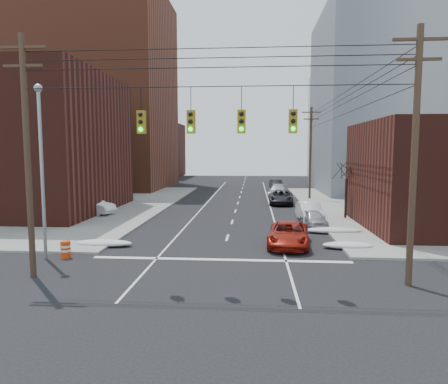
% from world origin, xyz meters
% --- Properties ---
extents(ground, '(160.00, 160.00, 0.00)m').
position_xyz_m(ground, '(0.00, 0.00, 0.00)').
color(ground, black).
rests_on(ground, ground).
extents(building_brick_tall, '(24.00, 20.00, 30.00)m').
position_xyz_m(building_brick_tall, '(-24.00, 48.00, 15.00)').
color(building_brick_tall, brown).
rests_on(building_brick_tall, ground).
extents(building_brick_near, '(20.00, 16.00, 13.00)m').
position_xyz_m(building_brick_near, '(-22.00, 22.00, 6.50)').
color(building_brick_near, '#471B15').
rests_on(building_brick_near, ground).
extents(building_brick_far, '(22.00, 18.00, 12.00)m').
position_xyz_m(building_brick_far, '(-26.00, 74.00, 6.00)').
color(building_brick_far, '#471B15').
rests_on(building_brick_far, ground).
extents(building_office, '(22.00, 20.00, 25.00)m').
position_xyz_m(building_office, '(22.00, 44.00, 12.50)').
color(building_office, gray).
rests_on(building_office, ground).
extents(building_glass, '(20.00, 18.00, 22.00)m').
position_xyz_m(building_glass, '(24.00, 70.00, 11.00)').
color(building_glass, gray).
rests_on(building_glass, ground).
extents(utility_pole_left, '(2.20, 0.28, 11.00)m').
position_xyz_m(utility_pole_left, '(-8.50, 3.00, 5.78)').
color(utility_pole_left, '#473323').
rests_on(utility_pole_left, ground).
extents(utility_pole_right, '(2.20, 0.28, 11.00)m').
position_xyz_m(utility_pole_right, '(8.50, 3.00, 5.78)').
color(utility_pole_right, '#473323').
rests_on(utility_pole_right, ground).
extents(utility_pole_far, '(2.20, 0.28, 11.00)m').
position_xyz_m(utility_pole_far, '(8.50, 34.00, 5.78)').
color(utility_pole_far, '#473323').
rests_on(utility_pole_far, ground).
extents(traffic_signals, '(17.00, 0.42, 2.02)m').
position_xyz_m(traffic_signals, '(0.10, 2.97, 7.17)').
color(traffic_signals, black).
rests_on(traffic_signals, ground).
extents(street_light, '(0.44, 0.44, 9.32)m').
position_xyz_m(street_light, '(-9.50, 6.00, 5.54)').
color(street_light, gray).
rests_on(street_light, ground).
extents(bare_tree, '(2.09, 2.20, 4.93)m').
position_xyz_m(bare_tree, '(9.59, 20.00, 2.32)').
color(bare_tree, black).
rests_on(bare_tree, ground).
extents(snow_nw, '(3.50, 1.08, 0.42)m').
position_xyz_m(snow_nw, '(-7.40, 9.00, 0.21)').
color(snow_nw, silver).
rests_on(snow_nw, ground).
extents(snow_ne, '(3.00, 1.08, 0.42)m').
position_xyz_m(snow_ne, '(7.40, 9.50, 0.21)').
color(snow_ne, silver).
rests_on(snow_ne, ground).
extents(snow_east_far, '(4.00, 1.08, 0.42)m').
position_xyz_m(snow_east_far, '(7.40, 14.00, 0.21)').
color(snow_east_far, silver).
rests_on(snow_east_far, ground).
extents(red_pickup, '(2.96, 5.46, 1.45)m').
position_xyz_m(red_pickup, '(3.92, 9.97, 0.73)').
color(red_pickup, maroon).
rests_on(red_pickup, ground).
extents(parked_car_a, '(1.97, 3.93, 1.28)m').
position_xyz_m(parked_car_a, '(6.40, 16.43, 0.64)').
color(parked_car_a, '#B5B5BA').
rests_on(parked_car_a, ground).
extents(parked_car_b, '(1.89, 4.86, 1.58)m').
position_xyz_m(parked_car_b, '(6.40, 18.83, 0.79)').
color(parked_car_b, silver).
rests_on(parked_car_b, ground).
extents(parked_car_c, '(2.90, 5.64, 1.52)m').
position_xyz_m(parked_car_c, '(4.80, 29.49, 0.76)').
color(parked_car_c, black).
rests_on(parked_car_c, ground).
extents(parked_car_d, '(2.85, 5.68, 1.58)m').
position_xyz_m(parked_car_d, '(4.80, 35.90, 0.79)').
color(parked_car_d, '#A9A8AD').
rests_on(parked_car_d, ground).
extents(parked_car_e, '(1.99, 4.13, 1.36)m').
position_xyz_m(parked_car_e, '(4.80, 38.56, 0.68)').
color(parked_car_e, maroon).
rests_on(parked_car_e, ground).
extents(parked_car_f, '(2.08, 4.74, 1.51)m').
position_xyz_m(parked_car_f, '(5.19, 46.71, 0.76)').
color(parked_car_f, black).
rests_on(parked_car_f, ground).
extents(lot_car_a, '(4.83, 2.92, 1.50)m').
position_xyz_m(lot_car_a, '(-12.93, 20.39, 0.90)').
color(lot_car_a, white).
rests_on(lot_car_a, sidewalk_nw).
extents(lot_car_b, '(5.45, 3.71, 1.39)m').
position_xyz_m(lot_car_b, '(-15.76, 25.87, 0.84)').
color(lot_car_b, '#ACABB0').
rests_on(lot_car_b, sidewalk_nw).
extents(lot_car_c, '(5.18, 2.79, 1.43)m').
position_xyz_m(lot_car_c, '(-19.63, 19.39, 0.86)').
color(lot_car_c, black).
rests_on(lot_car_c, sidewalk_nw).
extents(lot_car_d, '(3.97, 2.51, 1.26)m').
position_xyz_m(lot_car_d, '(-17.42, 26.69, 0.78)').
color(lot_car_d, '#9D9DA1').
rests_on(lot_car_d, sidewalk_nw).
extents(construction_barrel, '(0.60, 0.60, 0.94)m').
position_xyz_m(construction_barrel, '(-8.50, 6.25, 0.48)').
color(construction_barrel, red).
rests_on(construction_barrel, ground).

